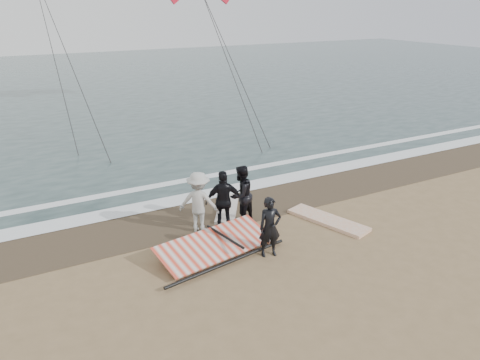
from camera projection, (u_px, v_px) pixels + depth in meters
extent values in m
plane|color=#8C704C|center=(332.00, 261.00, 12.84)|extent=(120.00, 120.00, 0.00)
cube|color=#233838|center=(86.00, 84.00, 39.94)|extent=(120.00, 54.00, 0.02)
cube|color=#4C3D2B|center=(251.00, 203.00, 16.53)|extent=(120.00, 2.80, 0.01)
cube|color=white|center=(233.00, 189.00, 17.67)|extent=(120.00, 0.90, 0.01)
cube|color=white|center=(214.00, 175.00, 19.07)|extent=(120.00, 0.45, 0.01)
imported|color=black|center=(270.00, 227.00, 12.83)|extent=(0.71, 0.55, 1.74)
cube|color=silver|center=(328.00, 220.00, 15.10)|extent=(1.56, 2.83, 0.11)
cube|color=beige|center=(227.00, 208.00, 15.99)|extent=(1.80, 2.37, 0.10)
imported|color=black|center=(241.00, 195.00, 14.73)|extent=(1.15, 1.05, 1.92)
imported|color=black|center=(224.00, 201.00, 14.25)|extent=(1.22, 0.76, 1.94)
imported|color=#B6B6B1|center=(199.00, 202.00, 14.19)|extent=(1.42, 1.30, 1.92)
cube|color=black|center=(201.00, 244.00, 13.61)|extent=(2.37, 0.95, 0.09)
cube|color=#E83F26|center=(215.00, 244.00, 13.12)|extent=(3.55, 1.87, 0.36)
cylinder|color=black|center=(228.00, 263.00, 12.54)|extent=(3.87, 0.77, 0.09)
cylinder|color=black|center=(225.00, 237.00, 13.20)|extent=(0.36, 1.68, 0.07)
cylinder|color=#262626|center=(227.00, 59.00, 25.31)|extent=(0.04, 0.04, 13.10)
cylinder|color=#262626|center=(231.00, 58.00, 25.67)|extent=(0.04, 0.04, 12.64)
cylinder|color=#262626|center=(52.00, 48.00, 25.19)|extent=(0.04, 0.04, 15.11)
cylinder|color=#262626|center=(65.00, 49.00, 24.70)|extent=(0.04, 0.04, 16.59)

